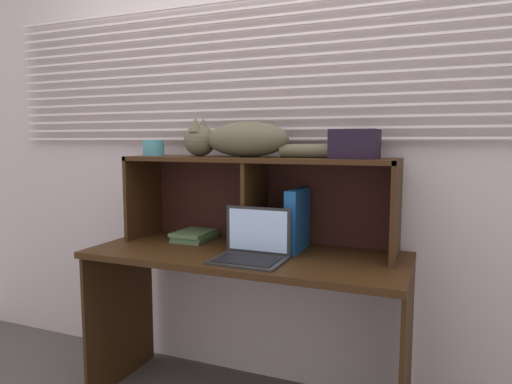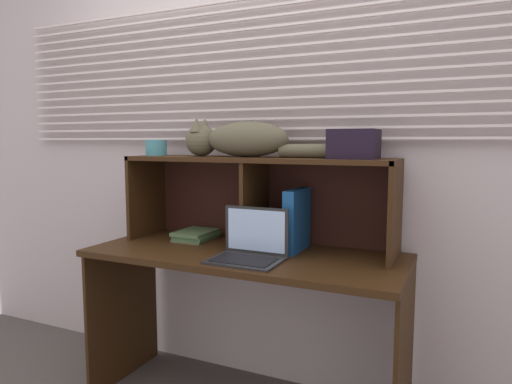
{
  "view_description": "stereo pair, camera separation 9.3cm",
  "coord_description": "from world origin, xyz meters",
  "px_view_note": "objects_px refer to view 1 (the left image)",
  "views": [
    {
      "loc": [
        0.84,
        -1.71,
        1.3
      ],
      "look_at": [
        0.0,
        0.34,
        1.05
      ],
      "focal_mm": 32.04,
      "sensor_mm": 36.0,
      "label": 1
    },
    {
      "loc": [
        0.93,
        -1.68,
        1.3
      ],
      "look_at": [
        0.0,
        0.34,
        1.05
      ],
      "focal_mm": 32.04,
      "sensor_mm": 36.0,
      "label": 2
    }
  ],
  "objects_px": {
    "cat": "(238,140)",
    "book_stack": "(195,236)",
    "binder_upright": "(298,220)",
    "small_basket": "(153,148)",
    "storage_box": "(355,144)",
    "laptop": "(252,249)"
  },
  "relations": [
    {
      "from": "binder_upright",
      "to": "small_basket",
      "type": "relative_size",
      "value": 2.59
    },
    {
      "from": "book_stack",
      "to": "small_basket",
      "type": "distance_m",
      "value": 0.52
    },
    {
      "from": "book_stack",
      "to": "storage_box",
      "type": "height_order",
      "value": "storage_box"
    },
    {
      "from": "cat",
      "to": "book_stack",
      "type": "distance_m",
      "value": 0.56
    },
    {
      "from": "storage_box",
      "to": "laptop",
      "type": "bearing_deg",
      "value": -148.34
    },
    {
      "from": "binder_upright",
      "to": "storage_box",
      "type": "height_order",
      "value": "storage_box"
    },
    {
      "from": "small_basket",
      "to": "storage_box",
      "type": "distance_m",
      "value": 1.07
    },
    {
      "from": "cat",
      "to": "binder_upright",
      "type": "distance_m",
      "value": 0.49
    },
    {
      "from": "cat",
      "to": "laptop",
      "type": "height_order",
      "value": "cat"
    },
    {
      "from": "laptop",
      "to": "storage_box",
      "type": "bearing_deg",
      "value": 31.66
    },
    {
      "from": "storage_box",
      "to": "cat",
      "type": "bearing_deg",
      "value": -180.0
    },
    {
      "from": "laptop",
      "to": "small_basket",
      "type": "bearing_deg",
      "value": 159.97
    },
    {
      "from": "cat",
      "to": "storage_box",
      "type": "height_order",
      "value": "cat"
    },
    {
      "from": "laptop",
      "to": "small_basket",
      "type": "xyz_separation_m",
      "value": [
        -0.67,
        0.24,
        0.44
      ]
    },
    {
      "from": "cat",
      "to": "small_basket",
      "type": "height_order",
      "value": "cat"
    },
    {
      "from": "book_stack",
      "to": "binder_upright",
      "type": "bearing_deg",
      "value": -0.45
    },
    {
      "from": "binder_upright",
      "to": "small_basket",
      "type": "distance_m",
      "value": 0.87
    },
    {
      "from": "cat",
      "to": "small_basket",
      "type": "xyz_separation_m",
      "value": [
        -0.49,
        0.0,
        -0.04
      ]
    },
    {
      "from": "laptop",
      "to": "small_basket",
      "type": "relative_size",
      "value": 2.74
    },
    {
      "from": "cat",
      "to": "binder_upright",
      "type": "xyz_separation_m",
      "value": [
        0.31,
        0.0,
        -0.38
      ]
    },
    {
      "from": "cat",
      "to": "storage_box",
      "type": "distance_m",
      "value": 0.57
    },
    {
      "from": "cat",
      "to": "storage_box",
      "type": "xyz_separation_m",
      "value": [
        0.57,
        0.0,
        -0.02
      ]
    }
  ]
}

